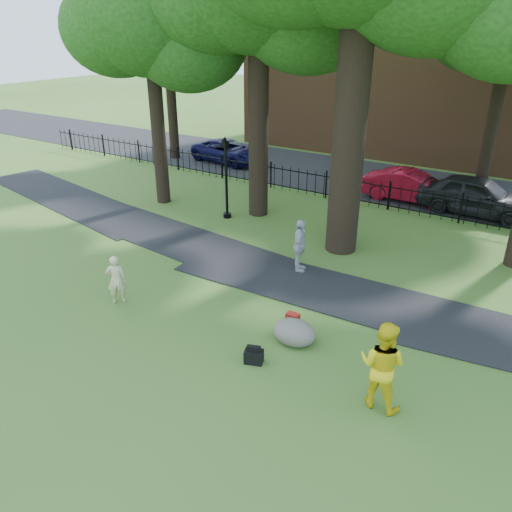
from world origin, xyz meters
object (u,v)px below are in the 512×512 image
Objects in this scene: man at (382,365)px; lamppost at (226,179)px; boulder at (294,330)px; woman at (116,280)px; red_sedan at (411,186)px.

lamppost is (-9.38, 7.46, 0.64)m from man.
woman is at bearing -168.87° from boulder.
red_sedan reaches higher than boulder.
man is 14.22m from red_sedan.
lamppost is 8.59m from red_sedan.
lamppost is at bearing 136.47° from boulder.
woman is 7.64m from lamppost.
red_sedan is at bearing 94.37° from boulder.
woman reaches higher than red_sedan.
woman is 0.44× the size of lamppost.
man reaches higher than woman.
lamppost reaches higher than red_sedan.
man is 1.78× the size of boulder.
woman is 14.40m from red_sedan.
lamppost is (-6.74, 6.41, 1.33)m from boulder.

